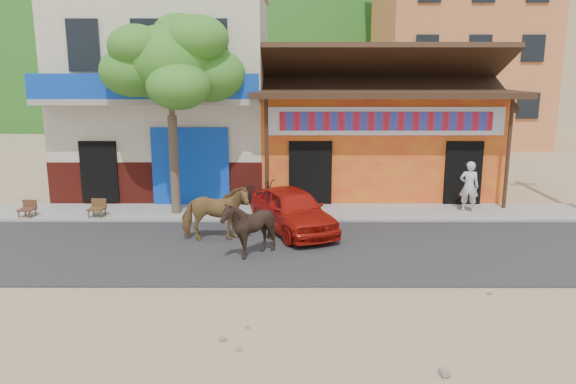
# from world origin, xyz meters

# --- Properties ---
(ground) EXTENTS (120.00, 120.00, 0.00)m
(ground) POSITION_xyz_m (0.00, 0.00, 0.00)
(ground) COLOR #9E825B
(ground) RESTS_ON ground
(road) EXTENTS (60.00, 5.00, 0.04)m
(road) POSITION_xyz_m (0.00, 2.50, 0.02)
(road) COLOR #28282B
(road) RESTS_ON ground
(sidewalk) EXTENTS (60.00, 2.00, 0.12)m
(sidewalk) POSITION_xyz_m (0.00, 6.00, 0.06)
(sidewalk) COLOR gray
(sidewalk) RESTS_ON ground
(dance_club) EXTENTS (8.00, 6.00, 3.60)m
(dance_club) POSITION_xyz_m (2.00, 10.00, 1.80)
(dance_club) COLOR orange
(dance_club) RESTS_ON ground
(cafe_building) EXTENTS (7.00, 6.00, 7.00)m
(cafe_building) POSITION_xyz_m (-5.50, 10.00, 3.50)
(cafe_building) COLOR beige
(cafe_building) RESTS_ON ground
(apartment_front) EXTENTS (9.00, 9.00, 12.00)m
(apartment_front) POSITION_xyz_m (9.00, 24.00, 6.00)
(apartment_front) COLOR #CC723F
(apartment_front) RESTS_ON ground
(apartment_rear) EXTENTS (8.00, 8.00, 10.00)m
(apartment_rear) POSITION_xyz_m (18.00, 30.00, 5.00)
(apartment_rear) COLOR tan
(apartment_rear) RESTS_ON ground
(hillside) EXTENTS (100.00, 40.00, 24.00)m
(hillside) POSITION_xyz_m (0.00, 70.00, 12.00)
(hillside) COLOR #194C14
(hillside) RESTS_ON ground
(tree) EXTENTS (3.00, 3.00, 6.00)m
(tree) POSITION_xyz_m (-4.60, 5.80, 3.12)
(tree) COLOR #2D721E
(tree) RESTS_ON sidewalk
(cow_tan) EXTENTS (1.85, 1.00, 1.49)m
(cow_tan) POSITION_xyz_m (-3.04, 3.19, 0.78)
(cow_tan) COLOR olive
(cow_tan) RESTS_ON road
(cow_dark) EXTENTS (1.35, 1.21, 1.43)m
(cow_dark) POSITION_xyz_m (-2.06, 1.91, 0.76)
(cow_dark) COLOR black
(cow_dark) RESTS_ON road
(red_car) EXTENTS (2.78, 3.90, 1.23)m
(red_car) POSITION_xyz_m (-1.00, 4.05, 0.66)
(red_car) COLOR #A8140C
(red_car) RESTS_ON road
(scooter) EXTENTS (1.78, 1.30, 0.89)m
(scooter) POSITION_xyz_m (-2.11, 6.58, 0.56)
(scooter) COLOR black
(scooter) RESTS_ON sidewalk
(pedestrian) EXTENTS (0.66, 0.51, 1.59)m
(pedestrian) POSITION_xyz_m (4.50, 5.97, 0.91)
(pedestrian) COLOR silver
(pedestrian) RESTS_ON sidewalk
(cafe_chair_left) EXTENTS (0.46, 0.46, 0.91)m
(cafe_chair_left) POSITION_xyz_m (-9.00, 5.30, 0.58)
(cafe_chair_left) COLOR #462A17
(cafe_chair_left) RESTS_ON sidewalk
(cafe_chair_right) EXTENTS (0.49, 0.49, 0.98)m
(cafe_chair_right) POSITION_xyz_m (-6.89, 5.30, 0.61)
(cafe_chair_right) COLOR #462617
(cafe_chair_right) RESTS_ON sidewalk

